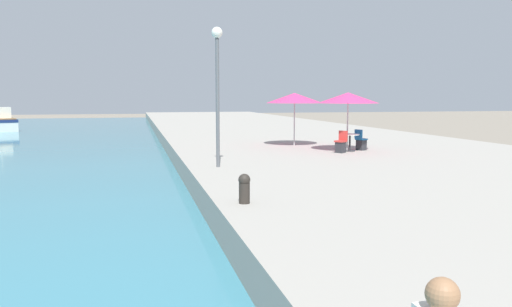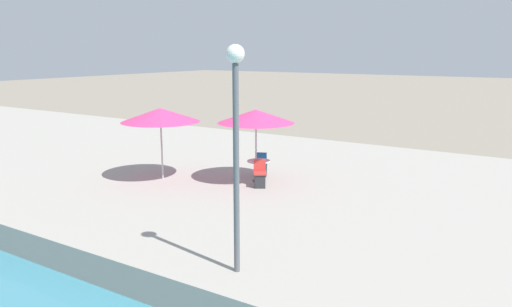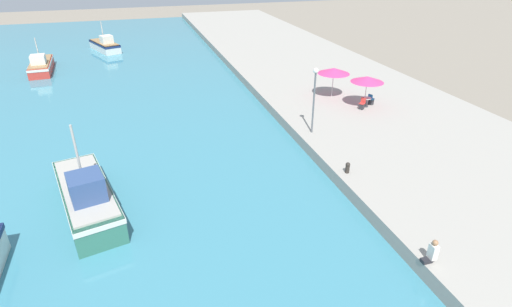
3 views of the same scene
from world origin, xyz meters
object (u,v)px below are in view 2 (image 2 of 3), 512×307
cafe_umbrella_white (160,115)px  cafe_chair_right (262,168)px  cafe_chair_left (260,178)px  cafe_umbrella_pink (256,116)px  lamppost (236,122)px  cafe_table (259,166)px

cafe_umbrella_white → cafe_chair_right: (2.16, -2.76, -1.94)m
cafe_chair_left → cafe_chair_right: same height
cafe_umbrella_pink → lamppost: (-6.16, -3.47, 0.82)m
cafe_umbrella_pink → lamppost: 7.12m
cafe_chair_right → cafe_chair_left: bearing=-84.5°
cafe_table → cafe_umbrella_white: bearing=116.1°
lamppost → cafe_umbrella_pink: bearing=29.4°
cafe_table → lamppost: 7.58m
cafe_umbrella_pink → cafe_chair_right: 2.11m
cafe_umbrella_pink → cafe_table: size_ratio=3.25×
cafe_umbrella_white → lamppost: size_ratio=0.60×
cafe_umbrella_white → cafe_chair_right: 4.00m
cafe_chair_right → lamppost: bearing=-85.9°
cafe_umbrella_white → cafe_chair_left: size_ratio=2.99×
cafe_umbrella_pink → cafe_table: bearing=-27.1°
cafe_umbrella_white → cafe_chair_left: 4.08m
cafe_umbrella_pink → cafe_umbrella_white: cafe_umbrella_pink is taller
cafe_umbrella_pink → cafe_umbrella_white: size_ratio=0.96×
cafe_chair_right → cafe_table: bearing=-90.0°
cafe_umbrella_pink → lamppost: bearing=-150.6°
cafe_chair_right → lamppost: (-6.92, -3.72, 2.77)m
cafe_chair_left → lamppost: bearing=82.7°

